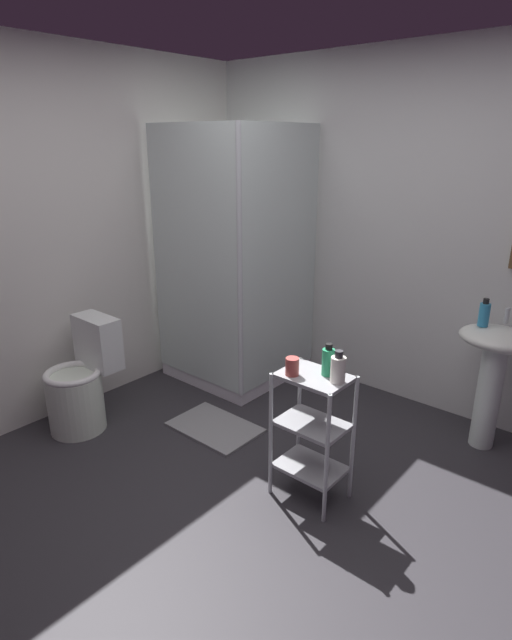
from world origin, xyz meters
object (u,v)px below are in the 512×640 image
at_px(hand_soap_bottle, 484,314).
at_px(lotion_bottle_white, 338,369).
at_px(body_wash_bottle_green, 328,361).
at_px(toilet, 81,385).
at_px(bath_mat, 215,427).
at_px(shower_stall, 237,326).
at_px(rinse_cup, 292,366).
at_px(storage_cart, 312,426).
at_px(pedestal_sink, 494,363).

height_order(hand_soap_bottle, lotion_bottle_white, hand_soap_bottle).
distance_m(body_wash_bottle_green, lotion_bottle_white, 0.09).
bearing_deg(toilet, lotion_bottle_white, 13.24).
height_order(lotion_bottle_white, bath_mat, lotion_bottle_white).
relative_size(shower_stall, rinse_cup, 21.29).
bearing_deg(storage_cart, hand_soap_bottle, 67.25).
bearing_deg(storage_cart, lotion_bottle_white, 3.48).
height_order(body_wash_bottle_green, bath_mat, body_wash_bottle_green).
xyz_separation_m(shower_stall, hand_soap_bottle, (1.79, 0.28, 0.42)).
bearing_deg(toilet, bath_mat, 37.64).
height_order(toilet, rinse_cup, rinse_cup).
height_order(shower_stall, lotion_bottle_white, shower_stall).
relative_size(toilet, lotion_bottle_white, 4.45).
bearing_deg(shower_stall, toilet, -103.37).
bearing_deg(shower_stall, storage_cart, -32.83).
distance_m(storage_cart, rinse_cup, 0.37).
height_order(shower_stall, toilet, shower_stall).
height_order(storage_cart, bath_mat, storage_cart).
xyz_separation_m(rinse_cup, bath_mat, (-0.81, 0.22, -0.78)).
height_order(storage_cart, body_wash_bottle_green, body_wash_bottle_green).
distance_m(toilet, body_wash_bottle_green, 1.79).
bearing_deg(bath_mat, rinse_cup, -15.26).
bearing_deg(storage_cart, bath_mat, 170.55).
relative_size(storage_cart, bath_mat, 1.23).
relative_size(pedestal_sink, hand_soap_bottle, 4.65).
distance_m(lotion_bottle_white, rinse_cup, 0.24).
bearing_deg(storage_cart, rinse_cup, -142.09).
xyz_separation_m(hand_soap_bottle, body_wash_bottle_green, (-0.42, -1.08, -0.07)).
height_order(pedestal_sink, storage_cart, pedestal_sink).
bearing_deg(pedestal_sink, rinse_cup, -118.43).
bearing_deg(lotion_bottle_white, pedestal_sink, 69.13).
bearing_deg(rinse_cup, hand_soap_bottle, 64.80).
height_order(shower_stall, rinse_cup, shower_stall).
xyz_separation_m(pedestal_sink, storage_cart, (-0.57, -1.14, -0.14)).
distance_m(shower_stall, storage_cart, 1.57).
relative_size(toilet, hand_soap_bottle, 4.36).
relative_size(rinse_cup, bath_mat, 0.16).
bearing_deg(lotion_bottle_white, shower_stall, 149.88).
height_order(pedestal_sink, bath_mat, pedestal_sink).
bearing_deg(lotion_bottle_white, rinse_cup, -160.65).
relative_size(shower_stall, hand_soap_bottle, 11.47).
relative_size(shower_stall, toilet, 2.63).
xyz_separation_m(shower_stall, lotion_bottle_white, (1.45, -0.84, 0.35)).
height_order(shower_stall, storage_cart, shower_stall).
bearing_deg(toilet, rinse_cup, 12.31).
xyz_separation_m(body_wash_bottle_green, lotion_bottle_white, (0.08, -0.04, -0.00)).
bearing_deg(hand_soap_bottle, rinse_cup, -115.20).
xyz_separation_m(toilet, storage_cart, (1.61, 0.40, 0.12)).
height_order(shower_stall, pedestal_sink, shower_stall).
distance_m(pedestal_sink, lotion_bottle_white, 1.24).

